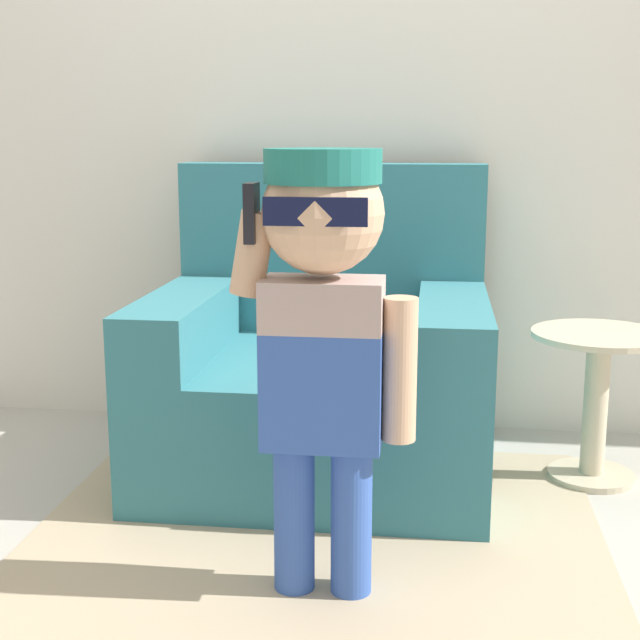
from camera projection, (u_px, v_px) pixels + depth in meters
name	position (u px, v px, depth m)	size (l,w,h in m)	color
ground_plane	(330.00, 505.00, 2.59)	(10.00, 10.00, 0.00)	#ADA89E
wall_back	(358.00, 63.00, 3.10)	(10.00, 0.05, 2.60)	silver
armchair	(320.00, 371.00, 2.84)	(1.03, 0.90, 0.96)	teal
person_child	(324.00, 306.00, 1.97)	(0.42, 0.32, 1.03)	#3356AD
side_table	(596.00, 391.00, 2.74)	(0.41, 0.41, 0.47)	beige
rug	(315.00, 538.00, 2.37)	(1.53, 1.46, 0.01)	tan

